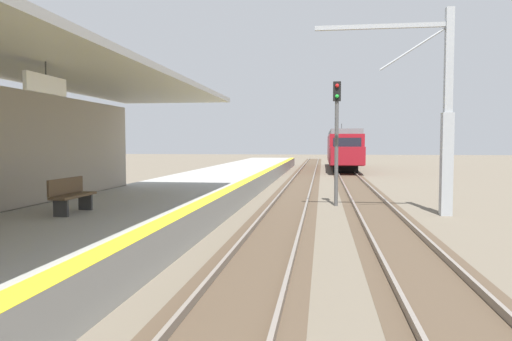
{
  "coord_description": "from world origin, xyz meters",
  "views": [
    {
      "loc": [
        3.27,
        -0.85,
        2.65
      ],
      "look_at": [
        1.94,
        8.74,
        2.1
      ],
      "focal_mm": 33.89,
      "sensor_mm": 36.0,
      "label": 1
    }
  ],
  "objects_px": {
    "rail_signal_post": "(337,130)",
    "platform_bench": "(71,194)",
    "catenary_pylon_far_side": "(439,117)",
    "approaching_train": "(343,148)"
  },
  "relations": [
    {
      "from": "approaching_train",
      "to": "catenary_pylon_far_side",
      "type": "xyz_separation_m",
      "value": [
        2.14,
        -31.38,
        1.43
      ]
    },
    {
      "from": "rail_signal_post",
      "to": "catenary_pylon_far_side",
      "type": "height_order",
      "value": "catenary_pylon_far_side"
    },
    {
      "from": "approaching_train",
      "to": "catenary_pylon_far_side",
      "type": "relative_size",
      "value": 2.61
    },
    {
      "from": "rail_signal_post",
      "to": "platform_bench",
      "type": "bearing_deg",
      "value": -126.18
    },
    {
      "from": "approaching_train",
      "to": "rail_signal_post",
      "type": "relative_size",
      "value": 3.77
    },
    {
      "from": "rail_signal_post",
      "to": "platform_bench",
      "type": "relative_size",
      "value": 3.25
    },
    {
      "from": "approaching_train",
      "to": "platform_bench",
      "type": "bearing_deg",
      "value": -102.11
    },
    {
      "from": "rail_signal_post",
      "to": "platform_bench",
      "type": "distance_m",
      "value": 11.65
    },
    {
      "from": "catenary_pylon_far_side",
      "to": "platform_bench",
      "type": "distance_m",
      "value": 12.78
    },
    {
      "from": "approaching_train",
      "to": "catenary_pylon_far_side",
      "type": "distance_m",
      "value": 31.48
    }
  ]
}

